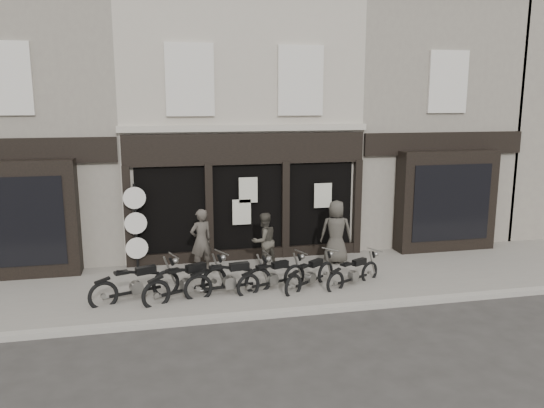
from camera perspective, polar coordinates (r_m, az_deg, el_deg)
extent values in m
plane|color=#2D2B28|center=(13.50, -0.43, -9.91)|extent=(90.00, 90.00, 0.00)
cube|color=slate|center=(14.30, -1.19, -8.42)|extent=(30.00, 4.20, 0.12)
cube|color=gray|center=(12.34, 0.80, -11.66)|extent=(30.00, 0.25, 0.13)
cube|color=#AEA495|center=(18.53, -4.34, 8.77)|extent=(7.20, 6.00, 8.20)
cube|color=black|center=(15.53, -2.69, 5.95)|extent=(7.10, 0.18, 0.90)
cube|color=black|center=(15.88, -2.67, -1.05)|extent=(6.50, 0.10, 2.95)
cube|color=black|center=(16.13, -2.58, -5.55)|extent=(7.10, 0.20, 0.44)
cube|color=#ADA596|center=(15.52, -2.73, 8.17)|extent=(7.30, 0.22, 0.18)
cube|color=beige|center=(15.32, -8.85, 13.07)|extent=(1.35, 0.12, 2.00)
cube|color=black|center=(15.35, -8.85, 13.06)|extent=(1.05, 0.06, 1.70)
cube|color=beige|center=(15.86, 3.08, 13.11)|extent=(1.35, 0.12, 2.00)
cube|color=black|center=(15.89, 3.05, 13.10)|extent=(1.05, 0.06, 1.70)
cube|color=black|center=(15.60, -15.21, -1.47)|extent=(0.22, 0.22, 3.00)
cube|color=black|center=(15.65, -6.77, -1.12)|extent=(0.22, 0.22, 3.00)
cube|color=black|center=(16.02, 1.44, -0.75)|extent=(0.22, 0.22, 3.00)
cube|color=black|center=(16.71, 9.12, -0.40)|extent=(0.22, 0.22, 3.00)
cube|color=beige|center=(15.57, -2.58, 1.51)|extent=(0.55, 0.04, 0.75)
cube|color=beige|center=(16.15, 5.49, 0.92)|extent=(0.55, 0.04, 0.75)
cube|color=beige|center=(15.66, -3.28, -0.86)|extent=(0.55, 0.04, 0.75)
cube|color=gray|center=(18.72, -24.16, 7.87)|extent=(5.50, 6.00, 8.20)
cube|color=black|center=(15.75, -25.87, -1.52)|extent=(3.20, 0.70, 3.20)
cube|color=black|center=(15.42, -26.16, -1.80)|extent=(2.60, 0.06, 2.40)
cube|color=black|center=(15.79, -26.17, 5.10)|extent=(5.40, 0.16, 0.70)
cube|color=beige|center=(15.75, -26.76, 11.98)|extent=(1.30, 0.10, 1.90)
cube|color=black|center=(15.78, -26.73, 11.98)|extent=(1.00, 0.06, 1.60)
cube|color=gray|center=(20.41, 13.81, 8.70)|extent=(5.50, 6.00, 8.20)
cube|color=black|center=(17.73, 18.19, 0.34)|extent=(3.20, 0.70, 3.20)
cube|color=black|center=(17.44, 18.77, 0.13)|extent=(2.60, 0.06, 2.40)
cube|color=black|center=(17.76, 18.05, 6.23)|extent=(5.40, 0.16, 0.70)
cube|color=beige|center=(17.73, 18.41, 12.36)|extent=(1.30, 0.10, 1.90)
cube|color=black|center=(17.75, 18.35, 12.36)|extent=(1.00, 0.06, 1.60)
torus|color=black|center=(13.56, -11.35, -8.43)|extent=(0.71, 0.33, 0.72)
torus|color=black|center=(13.14, -17.69, -9.40)|extent=(0.71, 0.33, 0.72)
cube|color=black|center=(13.34, -14.46, -9.09)|extent=(1.20, 0.48, 0.06)
cube|color=gray|center=(13.32, -14.39, -8.74)|extent=(0.30, 0.27, 0.28)
cube|color=black|center=(13.27, -13.42, -6.94)|extent=(0.52, 0.34, 0.18)
cube|color=black|center=(13.09, -15.90, -7.12)|extent=(0.37, 0.31, 0.06)
cylinder|color=gray|center=(13.43, -10.53, -5.46)|extent=(0.24, 0.59, 0.04)
torus|color=black|center=(13.55, -6.26, -8.26)|extent=(0.71, 0.40, 0.74)
torus|color=black|center=(12.85, -12.35, -9.54)|extent=(0.71, 0.40, 0.74)
cube|color=black|center=(13.20, -9.21, -9.07)|extent=(1.19, 0.60, 0.07)
cube|color=gray|center=(13.18, -9.14, -8.70)|extent=(0.32, 0.29, 0.28)
cube|color=black|center=(13.16, -8.19, -6.79)|extent=(0.53, 0.38, 0.18)
cube|color=black|center=(12.88, -10.57, -7.07)|extent=(0.39, 0.34, 0.07)
cylinder|color=gray|center=(13.45, -5.45, -5.18)|extent=(0.30, 0.59, 0.04)
torus|color=black|center=(13.50, -1.50, -8.30)|extent=(0.73, 0.19, 0.72)
torus|color=black|center=(13.12, -7.95, -8.99)|extent=(0.73, 0.19, 0.72)
cube|color=black|center=(13.30, -4.67, -8.83)|extent=(1.26, 0.22, 0.06)
cube|color=gray|center=(13.28, -4.59, -8.47)|extent=(0.28, 0.22, 0.28)
cube|color=black|center=(13.22, -3.54, -6.71)|extent=(0.51, 0.25, 0.18)
cube|color=black|center=(13.06, -6.06, -6.78)|extent=(0.34, 0.25, 0.06)
cylinder|color=gray|center=(13.36, -0.56, -5.35)|extent=(0.12, 0.61, 0.04)
torus|color=black|center=(13.96, 2.40, -7.80)|extent=(0.64, 0.30, 0.65)
torus|color=black|center=(13.26, -2.58, -8.84)|extent=(0.64, 0.30, 0.65)
cube|color=black|center=(13.61, -0.02, -8.46)|extent=(1.08, 0.44, 0.06)
cube|color=gray|center=(13.59, 0.05, -8.14)|extent=(0.27, 0.24, 0.25)
cube|color=black|center=(13.60, 0.87, -6.53)|extent=(0.47, 0.30, 0.16)
cube|color=black|center=(13.31, -1.07, -6.74)|extent=(0.34, 0.28, 0.06)
cylinder|color=gray|center=(13.89, 3.14, -5.17)|extent=(0.22, 0.53, 0.03)
torus|color=black|center=(14.29, 5.77, -7.43)|extent=(0.56, 0.44, 0.63)
torus|color=black|center=(13.28, 2.30, -8.84)|extent=(0.56, 0.44, 0.63)
cube|color=black|center=(13.79, 4.09, -8.26)|extent=(0.92, 0.69, 0.06)
cube|color=gray|center=(13.78, 4.15, -7.95)|extent=(0.28, 0.27, 0.24)
cube|color=black|center=(13.84, 4.74, -6.33)|extent=(0.44, 0.38, 0.16)
cube|color=black|center=(13.43, 3.39, -6.69)|extent=(0.34, 0.31, 0.06)
cylinder|color=gray|center=(14.27, 6.30, -4.89)|extent=(0.34, 0.46, 0.03)
torus|color=black|center=(14.55, 10.43, -7.26)|extent=(0.58, 0.35, 0.61)
torus|color=black|center=(13.62, 6.83, -8.43)|extent=(0.58, 0.35, 0.61)
cube|color=black|center=(14.09, 8.69, -7.97)|extent=(0.98, 0.53, 0.05)
cube|color=gray|center=(14.08, 8.74, -7.67)|extent=(0.27, 0.24, 0.23)
cube|color=black|center=(14.13, 9.37, -6.16)|extent=(0.44, 0.33, 0.15)
cube|color=black|center=(13.76, 7.98, -6.44)|extent=(0.32, 0.28, 0.05)
cylinder|color=gray|center=(14.52, 11.02, -4.85)|extent=(0.27, 0.48, 0.03)
imported|color=#423D36|center=(14.87, -7.64, -3.91)|extent=(0.77, 0.65, 1.79)
imported|color=#413D34|center=(15.03, -0.86, -3.98)|extent=(0.96, 0.87, 1.62)
imported|color=#3D3933|center=(15.62, 6.91, -3.00)|extent=(1.04, 0.82, 1.87)
cylinder|color=black|center=(15.78, -14.20, -6.98)|extent=(0.40, 0.40, 0.07)
cylinder|color=black|center=(15.45, -14.42, -2.58)|extent=(0.08, 0.08, 2.56)
cylinder|color=black|center=(15.23, -14.58, 0.66)|extent=(0.63, 0.10, 0.62)
cylinder|color=beige|center=(15.21, -14.58, 0.64)|extent=(0.62, 0.07, 0.62)
cylinder|color=black|center=(15.38, -14.45, -2.00)|extent=(0.63, 0.10, 0.62)
cylinder|color=beige|center=(15.35, -14.45, -2.02)|extent=(0.62, 0.07, 0.62)
cylinder|color=black|center=(15.55, -14.32, -4.60)|extent=(0.63, 0.10, 0.62)
cylinder|color=beige|center=(15.53, -14.32, -4.63)|extent=(0.62, 0.07, 0.62)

